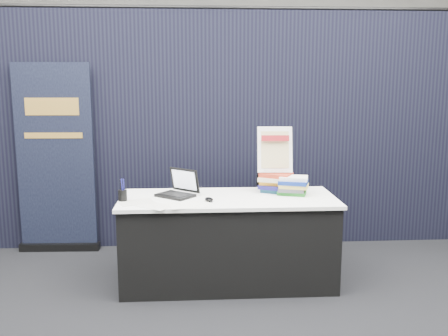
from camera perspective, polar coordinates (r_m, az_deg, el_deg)
floor at (r=3.91m, az=1.03°, el=-15.99°), size 8.00×8.00×0.00m
wall_back at (r=7.51m, az=-1.40°, el=10.26°), size 8.00×0.02×3.50m
drape_partition at (r=5.14m, az=-0.36°, el=4.26°), size 6.00×0.08×2.40m
display_table at (r=4.28m, az=0.45°, el=-8.22°), size 1.80×0.75×0.75m
laptop at (r=4.24m, az=-5.59°, el=-2.44°), size 0.36×0.39×0.23m
mouse at (r=4.03m, az=-1.73°, el=-3.61°), size 0.09×0.12×0.03m
brochure_left at (r=4.06m, az=-9.96°, el=-3.87°), size 0.32×0.28×0.00m
brochure_mid at (r=3.92m, az=-7.87°, el=-4.32°), size 0.32×0.30×0.00m
brochure_right at (r=3.92m, az=-3.89°, el=-4.23°), size 0.35×0.28×0.00m
pen_cup at (r=4.11m, az=-11.51°, el=-3.10°), size 0.07×0.07×0.09m
book_stack_tall at (r=4.37m, az=5.83°, el=-1.66°), size 0.31×0.28×0.17m
book_stack_short at (r=4.29m, az=7.84°, el=-2.00°), size 0.27×0.23×0.16m
info_sign at (r=4.35m, az=5.84°, el=2.05°), size 0.31×0.16×0.41m
pullup_banner at (r=5.25m, az=-18.65°, el=-0.16°), size 0.80×0.13×1.89m
stacking_chair at (r=4.99m, az=6.04°, el=-4.70°), size 0.40×0.41×0.81m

